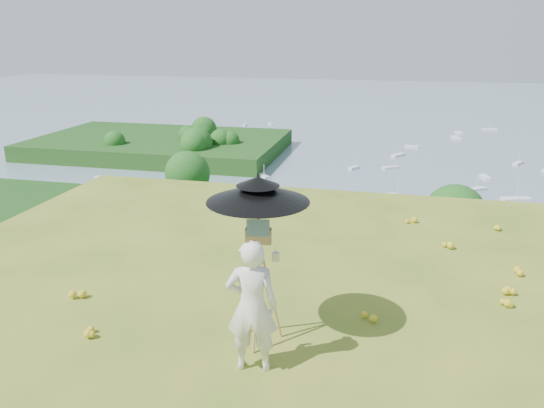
# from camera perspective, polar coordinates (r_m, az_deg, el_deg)

# --- Properties ---
(ground) EXTENTS (14.00, 14.00, 0.00)m
(ground) POSITION_cam_1_polar(r_m,az_deg,el_deg) (7.68, 1.85, -13.05)
(ground) COLOR #537220
(ground) RESTS_ON ground
(forest_slope) EXTENTS (140.00, 56.00, 22.00)m
(forest_slope) POSITION_cam_1_polar(r_m,az_deg,el_deg) (52.98, 9.55, -20.86)
(forest_slope) COLOR #103D12
(forest_slope) RESTS_ON bay_water
(shoreline_tier) EXTENTS (170.00, 28.00, 8.00)m
(shoreline_tier) POSITION_cam_1_polar(r_m,az_deg,el_deg) (90.74, 11.13, -8.60)
(shoreline_tier) COLOR #6C6656
(shoreline_tier) RESTS_ON bay_water
(bay_water) EXTENTS (700.00, 700.00, 0.00)m
(bay_water) POSITION_cam_1_polar(r_m,az_deg,el_deg) (249.37, 12.87, 8.69)
(bay_water) COLOR slate
(bay_water) RESTS_ON ground
(peninsula) EXTENTS (90.00, 60.00, 12.00)m
(peninsula) POSITION_cam_1_polar(r_m,az_deg,el_deg) (181.58, -12.00, 7.05)
(peninsula) COLOR #103D12
(peninsula) RESTS_ON bay_water
(slope_trees) EXTENTS (110.00, 50.00, 6.00)m
(slope_trees) POSITION_cam_1_polar(r_m,az_deg,el_deg) (45.61, 10.45, -6.98)
(slope_trees) COLOR #1A5018
(slope_trees) RESTS_ON forest_slope
(harbor_town) EXTENTS (110.00, 22.00, 5.00)m
(harbor_town) POSITION_cam_1_polar(r_m,az_deg,el_deg) (88.07, 11.39, -4.81)
(harbor_town) COLOR silver
(harbor_town) RESTS_ON shoreline_tier
(moored_boats) EXTENTS (140.00, 140.00, 0.70)m
(moored_boats) POSITION_cam_1_polar(r_m,az_deg,el_deg) (172.18, 8.30, 5.09)
(moored_boats) COLOR white
(moored_boats) RESTS_ON bay_water
(wildflowers) EXTENTS (10.00, 10.50, 0.12)m
(wildflowers) POSITION_cam_1_polar(r_m,az_deg,el_deg) (7.86, 2.22, -11.76)
(wildflowers) COLOR gold
(wildflowers) RESTS_ON ground
(painter) EXTENTS (0.69, 0.52, 1.70)m
(painter) POSITION_cam_1_polar(r_m,az_deg,el_deg) (6.43, -2.19, -10.93)
(painter) COLOR silver
(painter) RESTS_ON ground
(field_easel) EXTENTS (0.78, 0.78, 1.75)m
(field_easel) POSITION_cam_1_polar(r_m,az_deg,el_deg) (6.95, -1.43, -8.33)
(field_easel) COLOR #A78546
(field_easel) RESTS_ON ground
(sun_umbrella) EXTENTS (1.60, 1.60, 0.88)m
(sun_umbrella) POSITION_cam_1_polar(r_m,az_deg,el_deg) (6.60, -1.51, -0.35)
(sun_umbrella) COLOR black
(sun_umbrella) RESTS_ON field_easel
(painter_cap) EXTENTS (0.23, 0.26, 0.10)m
(painter_cap) POSITION_cam_1_polar(r_m,az_deg,el_deg) (6.08, -2.28, -4.29)
(painter_cap) COLOR #DB787B
(painter_cap) RESTS_ON painter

